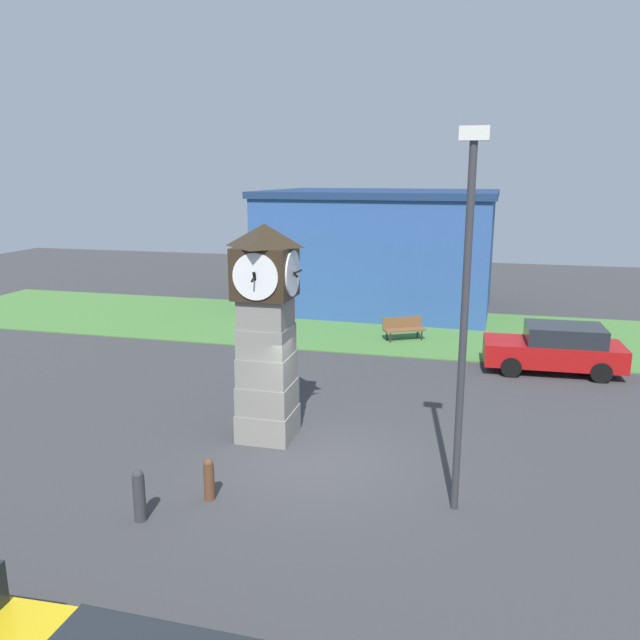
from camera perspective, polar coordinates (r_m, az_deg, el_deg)
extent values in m
plane|color=#38383A|center=(14.31, 0.10, -12.82)|extent=(68.74, 68.74, 0.00)
cube|color=gray|center=(15.48, -4.76, -9.37)|extent=(1.28, 1.28, 0.70)
cube|color=gray|center=(15.23, -4.81, -6.96)|extent=(1.24, 1.24, 0.70)
cube|color=gray|center=(15.01, -4.86, -4.46)|extent=(1.19, 1.19, 0.70)
cube|color=gray|center=(14.81, -4.92, -1.90)|extent=(1.14, 1.14, 0.70)
cube|color=gray|center=(14.65, -4.97, 0.73)|extent=(1.09, 1.09, 0.70)
cube|color=#2D2316|center=(14.47, -5.04, 4.37)|extent=(1.29, 1.29, 1.19)
cylinder|color=white|center=(15.10, -4.21, 4.75)|extent=(1.06, 0.04, 1.06)
cube|color=black|center=(15.13, -4.17, 4.77)|extent=(0.06, 0.11, 0.24)
cube|color=black|center=(15.13, -4.17, 4.77)|extent=(0.04, 0.40, 0.09)
cylinder|color=white|center=(13.85, -5.95, 3.96)|extent=(1.06, 0.04, 1.06)
cube|color=black|center=(13.82, -6.00, 3.93)|extent=(0.06, 0.13, 0.24)
cube|color=black|center=(13.82, -6.00, 3.93)|extent=(0.04, 0.38, 0.18)
cylinder|color=white|center=(14.27, -2.51, 4.28)|extent=(0.04, 1.06, 1.06)
cube|color=black|center=(14.26, -2.38, 4.28)|extent=(0.19, 0.06, 0.20)
cube|color=black|center=(14.26, -2.38, 4.28)|extent=(0.38, 0.04, 0.21)
cylinder|color=white|center=(14.71, -7.50, 4.45)|extent=(0.04, 1.06, 1.06)
cube|color=black|center=(14.72, -7.62, 4.45)|extent=(0.22, 0.06, 0.17)
cube|color=black|center=(14.72, -7.62, 4.45)|extent=(0.31, 0.04, 0.31)
pyramid|color=#2D2316|center=(14.37, -5.11, 7.74)|extent=(1.36, 1.36, 0.52)
cylinder|color=#333338|center=(12.41, -16.18, -15.41)|extent=(0.22, 0.22, 0.88)
sphere|color=#333338|center=(12.20, -16.33, -13.45)|extent=(0.20, 0.20, 0.20)
cylinder|color=brown|center=(12.86, -10.10, -14.39)|extent=(0.21, 0.21, 0.73)
sphere|color=brown|center=(12.68, -10.17, -12.79)|extent=(0.19, 0.19, 0.19)
cube|color=#A51111|center=(21.58, 20.48, -2.84)|extent=(4.37, 1.93, 0.72)
cube|color=#1E2328|center=(21.48, 21.47, -1.21)|extent=(2.43, 1.71, 0.58)
cylinder|color=black|center=(20.70, 17.07, -4.14)|extent=(0.65, 0.24, 0.64)
cylinder|color=black|center=(22.31, 16.73, -2.88)|extent=(0.65, 0.24, 0.64)
cylinder|color=black|center=(21.12, 24.31, -4.40)|extent=(0.65, 0.24, 0.64)
cylinder|color=black|center=(22.70, 23.46, -3.15)|extent=(0.65, 0.24, 0.64)
cube|color=brown|center=(24.17, 7.72, -0.89)|extent=(1.64, 1.21, 0.08)
cube|color=brown|center=(24.34, 7.52, -0.18)|extent=(1.43, 0.82, 0.40)
cylinder|color=#262628|center=(23.82, 6.46, -1.62)|extent=(0.06, 0.06, 0.45)
cylinder|color=#262628|center=(24.30, 9.28, -1.42)|extent=(0.06, 0.06, 0.45)
cylinder|color=#262628|center=(24.18, 6.12, -1.39)|extent=(0.06, 0.06, 0.45)
cylinder|color=#262628|center=(24.65, 8.91, -1.19)|extent=(0.06, 0.06, 0.45)
cylinder|color=#333338|center=(11.55, 12.97, -1.52)|extent=(0.14, 0.14, 6.82)
cube|color=silver|center=(11.21, 13.93, 16.24)|extent=(0.50, 0.24, 0.24)
cube|color=#2D5193|center=(30.34, 5.55, 6.20)|extent=(10.59, 8.44, 5.24)
cube|color=navy|center=(30.13, 5.67, 11.44)|extent=(10.91, 8.69, 0.30)
cube|color=#477A38|center=(26.11, 5.72, -0.75)|extent=(41.24, 7.97, 0.04)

